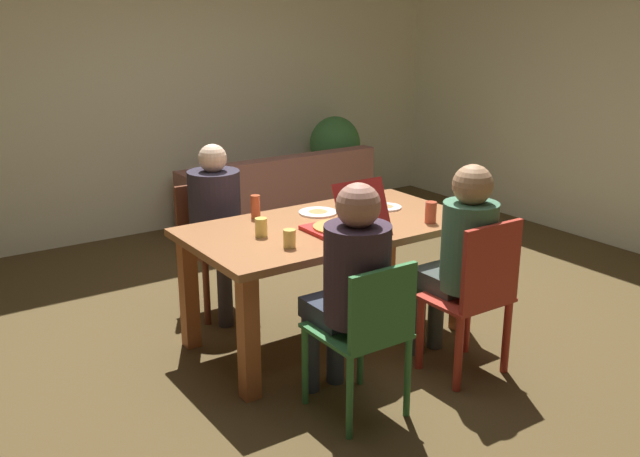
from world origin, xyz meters
TOP-DOWN VIEW (x-y plane):
  - ground_plane at (0.00, 0.00)m, footprint 20.00×20.00m
  - back_wall at (0.00, 2.91)m, footprint 6.49×0.12m
  - side_wall_right at (3.25, 0.87)m, footprint 0.12×4.94m
  - dining_table at (0.00, 0.00)m, footprint 1.78×0.96m
  - chair_0 at (-0.39, -0.90)m, footprint 0.42×0.45m
  - person_0 at (-0.39, -0.76)m, footprint 0.34×0.52m
  - chair_1 at (-0.39, 0.90)m, footprint 0.42×0.44m
  - person_1 at (-0.39, 0.77)m, footprint 0.36×0.51m
  - chair_2 at (0.40, -0.89)m, footprint 0.45×0.38m
  - person_2 at (0.40, -0.75)m, footprint 0.31×0.52m
  - pizza_box_0 at (-0.05, -0.21)m, footprint 0.35×0.48m
  - plate_0 at (0.53, 0.09)m, footprint 0.21×0.21m
  - plate_1 at (0.08, 0.24)m, footprint 0.25×0.25m
  - drinking_glass_0 at (-0.31, 0.37)m, footprint 0.06×0.06m
  - drinking_glass_1 at (-0.44, -0.25)m, footprint 0.07×0.07m
  - drinking_glass_2 at (0.54, -0.33)m, footprint 0.07×0.07m
  - drinking_glass_3 at (-0.47, 0.02)m, footprint 0.07×0.07m
  - couch at (0.99, 2.29)m, footprint 1.79×0.79m
  - potted_plant at (1.79, 2.46)m, footprint 0.52×0.52m

SIDE VIEW (x-z plane):
  - ground_plane at x=0.00m, z-range 0.00..0.00m
  - couch at x=0.99m, z-range -0.10..0.65m
  - chair_1 at x=-0.39m, z-range 0.03..0.91m
  - chair_0 at x=-0.39m, z-range 0.07..0.93m
  - chair_2 at x=0.40m, z-range 0.03..0.98m
  - potted_plant at x=1.79m, z-range 0.10..1.10m
  - dining_table at x=0.00m, z-range 0.27..1.04m
  - person_1 at x=-0.39m, z-range 0.11..1.30m
  - person_2 at x=0.40m, z-range 0.11..1.35m
  - person_0 at x=-0.39m, z-range 0.11..1.36m
  - plate_0 at x=0.53m, z-range 0.77..0.80m
  - plate_1 at x=0.08m, z-range 0.77..0.80m
  - pizza_box_0 at x=-0.05m, z-range 0.65..1.00m
  - drinking_glass_1 at x=-0.44m, z-range 0.77..0.88m
  - drinking_glass_3 at x=-0.47m, z-range 0.77..0.88m
  - drinking_glass_2 at x=0.54m, z-range 0.77..0.91m
  - drinking_glass_0 at x=-0.31m, z-range 0.77..0.92m
  - back_wall at x=0.00m, z-range 0.00..2.73m
  - side_wall_right at x=3.25m, z-range 0.00..2.73m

